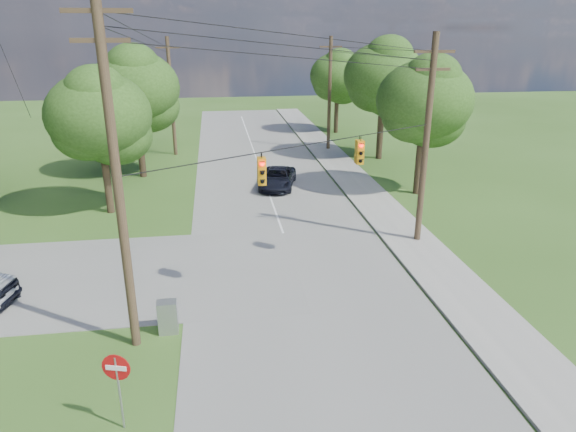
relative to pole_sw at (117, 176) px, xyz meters
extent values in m
plane|color=#32551C|center=(4.60, -0.40, -6.23)|extent=(140.00, 140.00, 0.00)
cube|color=gray|center=(6.60, 4.60, -6.21)|extent=(10.00, 100.00, 0.03)
cube|color=#A6A39B|center=(13.30, 4.60, -6.17)|extent=(2.60, 100.00, 0.12)
cylinder|color=#4C3D27|center=(0.00, 0.00, -0.23)|extent=(0.32, 0.32, 12.00)
cube|color=#4C3D27|center=(0.00, 0.00, 4.87)|extent=(2.00, 0.12, 0.14)
cube|color=#4C3D27|center=(0.00, 0.00, 4.07)|extent=(1.70, 0.12, 0.14)
cylinder|color=#4C3D27|center=(13.50, 7.60, -0.98)|extent=(0.32, 0.32, 10.50)
cube|color=#4C3D27|center=(13.50, 7.60, 3.37)|extent=(2.00, 0.12, 0.14)
cube|color=#4C3D27|center=(13.50, 7.60, 2.57)|extent=(1.70, 0.12, 0.14)
cylinder|color=#4C3D27|center=(13.50, 29.60, -1.23)|extent=(0.32, 0.32, 10.00)
cube|color=#4C3D27|center=(13.50, 29.60, 2.87)|extent=(2.00, 0.12, 0.14)
cylinder|color=#4C3D27|center=(-0.40, 29.60, -1.23)|extent=(0.32, 0.32, 10.00)
cube|color=#4C3D27|center=(-0.40, 29.60, 2.87)|extent=(2.00, 0.12, 0.14)
cylinder|color=black|center=(6.75, 3.80, 4.12)|extent=(13.52, 7.63, 1.53)
cylinder|color=black|center=(6.75, 3.80, 3.72)|extent=(13.52, 7.63, 1.53)
cylinder|color=black|center=(6.75, 3.80, 3.32)|extent=(13.52, 7.63, 1.53)
cylinder|color=black|center=(13.50, 18.60, 3.12)|extent=(0.03, 22.00, 0.53)
cylinder|color=black|center=(-0.20, 14.80, 3.87)|extent=(0.43, 29.60, 2.03)
cylinder|color=black|center=(13.50, 18.60, 2.72)|extent=(0.03, 22.00, 0.53)
cylinder|color=black|center=(-0.20, 14.80, 3.47)|extent=(0.43, 29.60, 2.03)
cylinder|color=black|center=(6.75, 3.80, -0.03)|extent=(13.52, 7.63, 0.04)
cube|color=orange|center=(4.86, 2.62, -0.75)|extent=(0.32, 0.22, 1.05)
sphere|color=#FF0C05|center=(4.86, 2.48, -0.40)|extent=(0.17, 0.17, 0.17)
cube|color=orange|center=(4.86, 2.86, -0.75)|extent=(0.32, 0.22, 1.05)
sphere|color=#FF0C05|center=(4.86, 3.00, -0.40)|extent=(0.17, 0.17, 0.17)
cube|color=orange|center=(9.45, 5.20, -0.75)|extent=(0.32, 0.22, 1.05)
sphere|color=#FF0C05|center=(9.45, 5.06, -0.40)|extent=(0.17, 0.17, 0.17)
cube|color=orange|center=(9.45, 5.44, -0.75)|extent=(0.32, 0.22, 1.05)
sphere|color=#FF0C05|center=(9.45, 5.58, -0.40)|extent=(0.17, 0.17, 0.17)
cylinder|color=#463123|center=(-3.40, 14.60, -4.65)|extent=(0.45, 0.45, 3.15)
ellipsoid|color=#234514|center=(-3.40, 14.60, -0.29)|extent=(6.00, 6.00, 4.92)
cylinder|color=#463123|center=(-2.40, 22.60, -4.48)|extent=(0.50, 0.50, 3.50)
ellipsoid|color=#234514|center=(-2.40, 22.60, 0.37)|extent=(6.40, 6.40, 5.25)
cylinder|color=#463123|center=(-4.40, 32.60, -4.57)|extent=(0.48, 0.47, 3.32)
ellipsoid|color=#234514|center=(-4.40, 32.60, 0.04)|extent=(6.00, 6.00, 4.92)
cylinder|color=#463123|center=(16.60, 15.60, -4.57)|extent=(0.48, 0.48, 3.32)
ellipsoid|color=#234514|center=(16.60, 15.60, 0.04)|extent=(6.20, 6.20, 5.08)
cylinder|color=#463123|center=(17.10, 25.60, -4.39)|extent=(0.52, 0.52, 3.67)
ellipsoid|color=#234514|center=(17.10, 25.60, 0.70)|extent=(6.60, 6.60, 5.41)
cylinder|color=#463123|center=(16.10, 37.60, -4.65)|extent=(0.45, 0.45, 3.15)
ellipsoid|color=#234514|center=(16.10, 37.60, -0.29)|extent=(5.80, 5.80, 4.76)
imported|color=black|center=(7.37, 18.27, -5.52)|extent=(3.37, 5.26, 1.35)
cube|color=gray|center=(1.10, 0.60, -5.59)|extent=(0.72, 0.53, 1.28)
cylinder|color=gray|center=(0.20, -4.18, -5.05)|extent=(0.06, 0.06, 2.35)
cylinder|color=#AD0C0F|center=(0.20, -4.18, -4.20)|extent=(0.79, 0.25, 0.81)
cube|color=white|center=(0.20, -4.21, -4.20)|extent=(0.57, 0.19, 0.14)
camera|label=1|loc=(3.15, -16.28, 4.41)|focal=32.00mm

